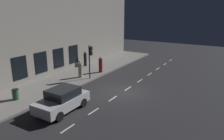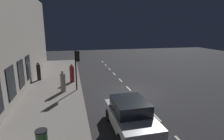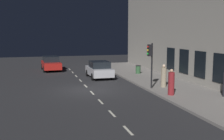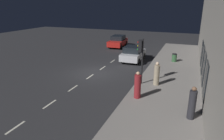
# 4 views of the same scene
# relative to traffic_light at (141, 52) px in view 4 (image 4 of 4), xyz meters

# --- Properties ---
(ground_plane) EXTENTS (60.00, 60.00, 0.00)m
(ground_plane) POSITION_rel_traffic_light_xyz_m (-4.28, 1.26, -2.56)
(ground_plane) COLOR #28282B
(sidewalk) EXTENTS (4.50, 32.00, 0.15)m
(sidewalk) POSITION_rel_traffic_light_xyz_m (1.97, 1.26, -2.49)
(sidewalk) COLOR gray
(sidewalk) RESTS_ON ground
(building_facade) EXTENTS (0.65, 32.00, 8.63)m
(building_facade) POSITION_rel_traffic_light_xyz_m (4.52, 1.26, 1.75)
(building_facade) COLOR gray
(building_facade) RESTS_ON ground
(lane_centre_line) EXTENTS (0.12, 27.20, 0.01)m
(lane_centre_line) POSITION_rel_traffic_light_xyz_m (-4.28, 0.26, -2.56)
(lane_centre_line) COLOR beige
(lane_centre_line) RESTS_ON ground
(traffic_light) EXTENTS (0.46, 0.32, 3.33)m
(traffic_light) POSITION_rel_traffic_light_xyz_m (0.00, 0.00, 0.00)
(traffic_light) COLOR black
(traffic_light) RESTS_ON sidewalk
(parked_car_0) EXTENTS (2.11, 4.30, 1.58)m
(parked_car_0) POSITION_rel_traffic_light_xyz_m (-6.40, 12.84, -1.77)
(parked_car_0) COLOR red
(parked_car_0) RESTS_ON ground
(parked_car_1) EXTENTS (2.01, 3.95, 1.58)m
(parked_car_1) POSITION_rel_traffic_light_xyz_m (-2.34, 6.42, -1.77)
(parked_car_1) COLOR #B7B7BC
(parked_car_1) RESTS_ON ground
(pedestrian_0) EXTENTS (0.38, 0.38, 1.76)m
(pedestrian_0) POSITION_rel_traffic_light_xyz_m (3.63, -3.75, -1.60)
(pedestrian_0) COLOR #232328
(pedestrian_0) RESTS_ON sidewalk
(pedestrian_1) EXTENTS (0.50, 0.50, 1.72)m
(pedestrian_1) POSITION_rel_traffic_light_xyz_m (0.47, -2.41, -1.63)
(pedestrian_1) COLOR maroon
(pedestrian_1) RESTS_ON sidewalk
(pedestrian_2) EXTENTS (0.57, 0.57, 1.72)m
(pedestrian_2) POSITION_rel_traffic_light_xyz_m (1.19, 0.17, -1.63)
(pedestrian_2) COLOR gray
(pedestrian_2) RESTS_ON sidewalk
(trash_bin) EXTENTS (0.51, 0.51, 0.82)m
(trash_bin) POSITION_rel_traffic_light_xyz_m (1.83, 7.13, -2.00)
(trash_bin) COLOR #2D5633
(trash_bin) RESTS_ON sidewalk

